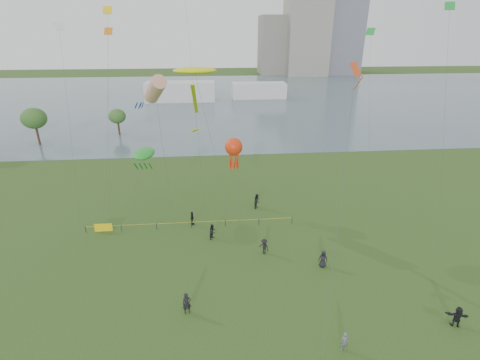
{
  "coord_description": "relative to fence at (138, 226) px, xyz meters",
  "views": [
    {
      "loc": [
        -2.67,
        -20.76,
        21.4
      ],
      "look_at": [
        0.0,
        10.0,
        8.0
      ],
      "focal_mm": 26.0,
      "sensor_mm": 36.0,
      "label": 1
    }
  ],
  "objects": [
    {
      "name": "small_kites",
      "position": [
        9.38,
        5.16,
        22.72
      ],
      "size": [
        38.65,
        12.32,
        8.28
      ],
      "color": "orange"
    },
    {
      "name": "spectator_d",
      "position": [
        19.25,
        -8.44,
        0.34
      ],
      "size": [
        1.03,
        0.88,
        1.79
      ],
      "primitive_type": "imported",
      "rotation": [
        0.0,
        0.0,
        -0.43
      ],
      "color": "black",
      "rests_on": "ground_plane"
    },
    {
      "name": "spectator_c",
      "position": [
        6.23,
        0.74,
        0.31
      ],
      "size": [
        0.48,
        1.03,
        1.72
      ],
      "primitive_type": "imported",
      "rotation": [
        0.0,
        0.0,
        1.52
      ],
      "color": "black",
      "rests_on": "ground_plane"
    },
    {
      "name": "kite_windsock",
      "position": [
        2.46,
        6.47,
        14.43
      ],
      "size": [
        4.22,
        8.2,
        16.88
      ],
      "rotation": [
        0.0,
        0.0,
        0.07
      ],
      "color": "#3F3F42"
    },
    {
      "name": "spectator_g",
      "position": [
        14.47,
        4.29,
        0.42
      ],
      "size": [
        1.07,
        1.17,
        1.96
      ],
      "primitive_type": "imported",
      "rotation": [
        0.0,
        0.0,
        1.14
      ],
      "color": "black",
      "rests_on": "ground_plane"
    },
    {
      "name": "trees",
      "position": [
        -28.06,
        33.67,
        4.84
      ],
      "size": [
        29.0,
        15.23,
        8.03
      ],
      "color": "#382219",
      "rests_on": "ground_plane"
    },
    {
      "name": "building_low",
      "position": [
        43.45,
        153.2,
        13.45
      ],
      "size": [
        16.0,
        18.0,
        28.0
      ],
      "primitive_type": "cube",
      "color": "slate",
      "rests_on": "ground_plane"
    },
    {
      "name": "fence",
      "position": [
        0.0,
        0.0,
        0.0
      ],
      "size": [
        24.07,
        0.07,
        1.05
      ],
      "color": "black",
      "rests_on": "ground_plane"
    },
    {
      "name": "kite_flyer",
      "position": [
        17.85,
        -18.05,
        0.24
      ],
      "size": [
        0.59,
        0.39,
        1.59
      ],
      "primitive_type": "imported",
      "rotation": [
        0.0,
        0.0,
        -0.02
      ],
      "color": "slate",
      "rests_on": "ground_plane"
    },
    {
      "name": "spectator_f",
      "position": [
        6.35,
        -13.4,
        0.41
      ],
      "size": [
        0.8,
        0.63,
        1.93
      ],
      "primitive_type": "imported",
      "rotation": [
        0.0,
        0.0,
        0.26
      ],
      "color": "black",
      "rests_on": "ground_plane"
    },
    {
      "name": "spectator_e",
      "position": [
        27.39,
        -16.59,
        0.35
      ],
      "size": [
        1.75,
        1.01,
        1.8
      ],
      "primitive_type": "imported",
      "rotation": [
        0.0,
        0.0,
        2.83
      ],
      "color": "black",
      "rests_on": "ground_plane"
    },
    {
      "name": "ground_plane",
      "position": [
        11.45,
        -14.8,
        -0.55
      ],
      "size": [
        400.0,
        400.0,
        0.0
      ],
      "primitive_type": "plane",
      "color": "#203B12"
    },
    {
      "name": "pavilion_right",
      "position": [
        25.45,
        83.2,
        1.95
      ],
      "size": [
        18.0,
        7.0,
        5.0
      ],
      "primitive_type": "cube",
      "color": "silver",
      "rests_on": "ground_plane"
    },
    {
      "name": "kite_delta",
      "position": [
        21.26,
        -5.88,
        16.49
      ],
      "size": [
        6.53,
        14.97,
        18.81
      ],
      "rotation": [
        0.0,
        0.0,
        0.28
      ],
      "color": "#3F3F42"
    },
    {
      "name": "spectator_a",
      "position": [
        8.61,
        -2.48,
        0.33
      ],
      "size": [
        1.02,
        1.08,
        1.77
      ],
      "primitive_type": "imported",
      "rotation": [
        0.0,
        0.0,
        1.04
      ],
      "color": "black",
      "rests_on": "ground_plane"
    },
    {
      "name": "building_mid",
      "position": [
        57.45,
        147.2,
        18.45
      ],
      "size": [
        20.0,
        20.0,
        38.0
      ],
      "primitive_type": "cube",
      "color": "gray",
      "rests_on": "ground_plane"
    },
    {
      "name": "kite_stingray",
      "position": [
        7.29,
        3.89,
        16.67
      ],
      "size": [
        6.27,
        9.97,
        17.69
      ],
      "rotation": [
        0.0,
        0.0,
        -0.14
      ],
      "color": "#3F3F42"
    },
    {
      "name": "pavilion_left",
      "position": [
        -0.55,
        80.2,
        2.45
      ],
      "size": [
        22.0,
        8.0,
        6.0
      ],
      "primitive_type": "cube",
      "color": "silver",
      "rests_on": "ground_plane"
    },
    {
      "name": "spectator_b",
      "position": [
        13.85,
        -5.8,
        0.31
      ],
      "size": [
        1.24,
        1.26,
        1.74
      ],
      "primitive_type": "imported",
      "rotation": [
        0.0,
        0.0,
        -0.83
      ],
      "color": "black",
      "rests_on": "ground_plane"
    },
    {
      "name": "lake",
      "position": [
        11.45,
        85.2,
        -0.53
      ],
      "size": [
        400.0,
        120.0,
        0.08
      ],
      "primitive_type": "cube",
      "color": "#4F646C",
      "rests_on": "ground_plane"
    },
    {
      "name": "kite_octopus",
      "position": [
        11.49,
        4.55,
        7.73
      ],
      "size": [
        2.17,
        6.83,
        9.45
      ],
      "rotation": [
        0.0,
        0.0,
        0.04
      ],
      "color": "#3F3F42"
    },
    {
      "name": "kite_creature",
      "position": [
        0.71,
        4.78,
        7.19
      ],
      "size": [
        3.65,
        7.48,
        8.21
      ],
      "rotation": [
        0.0,
        0.0,
        -0.03
      ],
      "color": "#3F3F42"
    }
  ]
}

